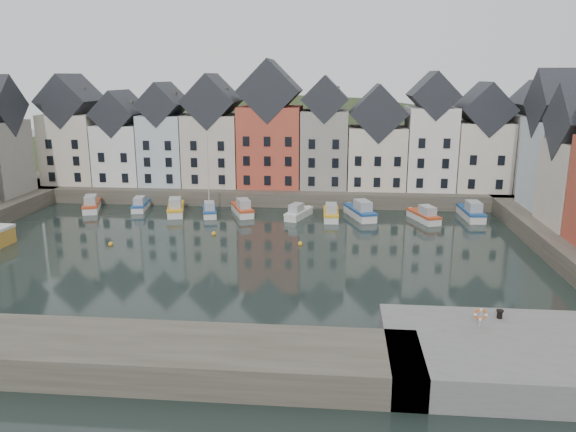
# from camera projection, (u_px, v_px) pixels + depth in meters

# --- Properties ---
(ground) EXTENTS (260.00, 260.00, 0.00)m
(ground) POSITION_uv_depth(u_px,v_px,m) (236.00, 258.00, 55.25)
(ground) COLOR black
(ground) RESTS_ON ground
(far_quay) EXTENTS (90.00, 16.00, 2.00)m
(far_quay) POSITION_uv_depth(u_px,v_px,m) (272.00, 189.00, 83.99)
(far_quay) COLOR #453F34
(far_quay) RESTS_ON ground
(near_quay) EXTENTS (18.00, 10.00, 2.00)m
(near_quay) POSITION_uv_depth(u_px,v_px,m) (536.00, 357.00, 33.71)
(near_quay) COLOR #60605E
(near_quay) RESTS_ON ground
(near_wall) EXTENTS (50.00, 6.00, 2.00)m
(near_wall) POSITION_uv_depth(u_px,v_px,m) (11.00, 350.00, 34.66)
(near_wall) COLOR #453F34
(near_wall) RESTS_ON ground
(hillside) EXTENTS (153.60, 70.40, 64.00)m
(hillside) POSITION_uv_depth(u_px,v_px,m) (288.00, 256.00, 113.70)
(hillside) COLOR #213219
(hillside) RESTS_ON ground
(far_terrace) EXTENTS (72.37, 8.16, 17.78)m
(far_terrace) POSITION_uv_depth(u_px,v_px,m) (293.00, 138.00, 79.86)
(far_terrace) COLOR beige
(far_terrace) RESTS_ON far_quay
(mooring_buoys) EXTENTS (20.50, 5.50, 0.50)m
(mooring_buoys) POSITION_uv_depth(u_px,v_px,m) (208.00, 240.00, 60.73)
(mooring_buoys) COLOR gold
(mooring_buoys) RESTS_ON ground
(boat_a) EXTENTS (3.79, 6.47, 2.37)m
(boat_a) POSITION_uv_depth(u_px,v_px,m) (92.00, 205.00, 74.72)
(boat_a) COLOR silver
(boat_a) RESTS_ON ground
(boat_b) EXTENTS (2.47, 5.56, 2.06)m
(boat_b) POSITION_uv_depth(u_px,v_px,m) (141.00, 205.00, 75.14)
(boat_b) COLOR silver
(boat_b) RESTS_ON ground
(boat_c) EXTENTS (3.48, 6.70, 2.46)m
(boat_c) POSITION_uv_depth(u_px,v_px,m) (176.00, 208.00, 72.79)
(boat_c) COLOR silver
(boat_c) RESTS_ON ground
(boat_d) EXTENTS (2.99, 5.66, 10.34)m
(boat_d) POSITION_uv_depth(u_px,v_px,m) (209.00, 210.00, 72.12)
(boat_d) COLOR silver
(boat_d) RESTS_ON ground
(boat_e) EXTENTS (4.03, 6.43, 2.37)m
(boat_e) POSITION_uv_depth(u_px,v_px,m) (243.00, 209.00, 72.56)
(boat_e) COLOR silver
(boat_e) RESTS_ON ground
(boat_f) EXTENTS (3.47, 5.77, 2.12)m
(boat_f) POSITION_uv_depth(u_px,v_px,m) (298.00, 213.00, 70.82)
(boat_f) COLOR silver
(boat_f) RESTS_ON ground
(boat_g) EXTENTS (2.04, 6.02, 2.29)m
(boat_g) POSITION_uv_depth(u_px,v_px,m) (331.00, 214.00, 70.31)
(boat_g) COLOR silver
(boat_g) RESTS_ON ground
(boat_h) EXTENTS (4.21, 7.11, 2.61)m
(boat_h) POSITION_uv_depth(u_px,v_px,m) (360.00, 212.00, 70.85)
(boat_h) COLOR silver
(boat_h) RESTS_ON ground
(boat_i) EXTENTS (3.75, 6.16, 2.26)m
(boat_i) POSITION_uv_depth(u_px,v_px,m) (424.00, 216.00, 69.18)
(boat_i) COLOR silver
(boat_i) RESTS_ON ground
(boat_j) EXTENTS (2.47, 6.78, 2.56)m
(boat_j) POSITION_uv_depth(u_px,v_px,m) (471.00, 213.00, 70.48)
(boat_j) COLOR silver
(boat_j) RESTS_ON ground
(mooring_bollard) EXTENTS (0.48, 0.48, 0.56)m
(mooring_bollard) POSITION_uv_depth(u_px,v_px,m) (500.00, 314.00, 36.72)
(mooring_bollard) COLOR black
(mooring_bollard) RESTS_ON near_quay
(life_ring_post) EXTENTS (0.80, 0.17, 1.30)m
(life_ring_post) POSITION_uv_depth(u_px,v_px,m) (480.00, 315.00, 35.23)
(life_ring_post) COLOR gray
(life_ring_post) RESTS_ON near_quay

